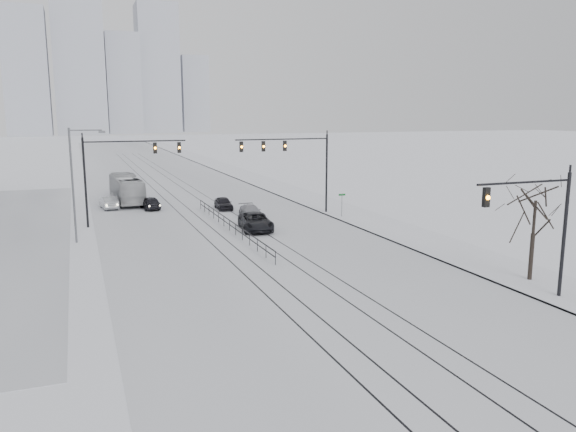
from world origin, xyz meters
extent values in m
plane|color=white|center=(0.00, 0.00, 0.00)|extent=(500.00, 500.00, 0.00)
cube|color=silver|center=(0.00, 60.00, 0.01)|extent=(22.00, 260.00, 0.02)
cube|color=silver|center=(13.50, 60.00, 0.08)|extent=(5.00, 260.00, 0.16)
cube|color=gray|center=(11.05, 60.00, 0.06)|extent=(0.10, 260.00, 0.12)
cube|color=black|center=(-2.60, 40.00, 0.02)|extent=(0.10, 180.00, 0.01)
cube|color=black|center=(-1.20, 40.00, 0.02)|extent=(0.10, 180.00, 0.01)
cube|color=black|center=(1.20, 40.00, 0.02)|extent=(0.10, 180.00, 0.01)
cube|color=black|center=(2.60, 40.00, 0.02)|extent=(0.10, 180.00, 0.01)
cube|color=#A7ABB7|center=(-30.00, 260.00, 27.50)|extent=(18.00, 18.00, 55.00)
cube|color=#A7ABB7|center=(-8.00, 268.00, 36.00)|extent=(22.00, 22.00, 72.00)
cube|color=#A7ABB7|center=(12.00, 276.00, 24.00)|extent=(16.00, 16.00, 48.00)
cube|color=#A7ABB7|center=(30.00, 284.00, 32.00)|extent=(20.00, 20.00, 64.00)
cube|color=#A7ABB7|center=(50.00, 292.00, 20.00)|extent=(14.00, 14.00, 40.00)
cylinder|color=black|center=(12.40, 6.00, 3.50)|extent=(0.20, 0.20, 7.00)
cylinder|color=black|center=(9.40, 6.00, 6.60)|extent=(6.00, 0.12, 0.12)
cube|color=black|center=(7.00, 6.00, 5.95)|extent=(0.32, 0.24, 1.00)
sphere|color=orange|center=(7.00, 5.86, 5.95)|extent=(0.22, 0.22, 0.22)
cylinder|color=black|center=(11.50, 35.00, 4.00)|extent=(0.20, 0.20, 8.00)
cylinder|color=black|center=(6.75, 35.00, 7.60)|extent=(9.50, 0.12, 0.12)
cube|color=black|center=(2.60, 35.00, 6.95)|extent=(0.32, 0.24, 1.00)
sphere|color=orange|center=(2.60, 34.86, 6.95)|extent=(0.22, 0.22, 0.22)
cube|color=black|center=(4.80, 35.00, 6.95)|extent=(0.32, 0.24, 1.00)
sphere|color=orange|center=(4.80, 34.86, 6.95)|extent=(0.22, 0.22, 0.22)
cube|color=black|center=(7.00, 35.00, 6.95)|extent=(0.32, 0.24, 1.00)
sphere|color=orange|center=(7.00, 34.86, 6.95)|extent=(0.22, 0.22, 0.22)
cylinder|color=black|center=(-11.50, 36.00, 4.00)|extent=(0.20, 0.20, 8.00)
cylinder|color=black|center=(-7.00, 36.00, 7.60)|extent=(9.00, 0.12, 0.12)
cube|color=black|center=(-3.10, 36.00, 6.95)|extent=(0.32, 0.24, 1.00)
sphere|color=orange|center=(-3.10, 35.86, 6.95)|extent=(0.22, 0.22, 0.22)
cube|color=black|center=(-5.30, 36.00, 6.95)|extent=(0.32, 0.24, 1.00)
sphere|color=orange|center=(-5.30, 35.86, 6.95)|extent=(0.22, 0.22, 0.22)
cylinder|color=#595B60|center=(-12.50, 30.00, 4.50)|extent=(0.16, 0.16, 9.00)
cylinder|color=#595B60|center=(-11.30, 30.00, 8.80)|extent=(2.40, 0.10, 0.10)
cube|color=#595B60|center=(-10.10, 30.00, 8.65)|extent=(0.50, 0.25, 0.18)
cylinder|color=black|center=(13.20, 9.00, 1.50)|extent=(0.26, 0.26, 3.00)
cylinder|color=black|center=(13.20, 9.00, 3.75)|extent=(0.18, 0.18, 2.50)
cube|color=black|center=(0.00, 30.00, 0.95)|extent=(0.06, 24.00, 0.06)
cube|color=black|center=(0.00, 30.00, 0.55)|extent=(0.06, 24.00, 0.06)
cylinder|color=#595B60|center=(11.80, 32.00, 1.20)|extent=(0.06, 0.06, 2.40)
cube|color=#0C4C19|center=(11.80, 32.00, 2.30)|extent=(0.70, 0.04, 0.18)
imported|color=black|center=(-5.04, 43.72, 0.69)|extent=(2.00, 4.18, 1.38)
imported|color=#A9ACB1|center=(-9.15, 45.66, 0.69)|extent=(1.91, 4.33, 1.38)
imported|color=black|center=(2.20, 29.40, 0.75)|extent=(3.17, 5.70, 1.51)
imported|color=#94959B|center=(3.52, 35.13, 0.61)|extent=(1.82, 4.24, 1.22)
imported|color=black|center=(2.24, 40.96, 0.65)|extent=(1.71, 3.89, 1.30)
imported|color=#B4B6B8|center=(-6.95, 49.36, 1.56)|extent=(3.15, 11.33, 3.12)
camera|label=1|loc=(-12.13, -16.49, 10.12)|focal=35.00mm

